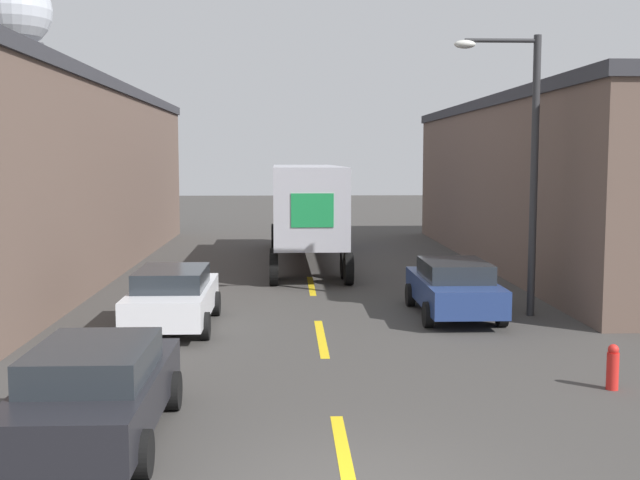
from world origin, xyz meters
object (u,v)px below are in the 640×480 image
water_tower (14,13)px  fire_hydrant (613,367)px  semi_truck (305,204)px  parked_car_right_mid (454,287)px  parked_car_left_far (173,296)px  street_lamp (524,154)px  parked_car_left_near (96,390)px

water_tower → fire_hydrant: bearing=-62.3°
semi_truck → parked_car_right_mid: semi_truck is taller
parked_car_right_mid → water_tower: bearing=119.7°
parked_car_left_far → fire_hydrant: parked_car_left_far is taller
street_lamp → fire_hydrant: size_ratio=8.76×
parked_car_right_mid → fire_hydrant: bearing=-77.8°
semi_truck → fire_hydrant: size_ratio=16.15×
semi_truck → water_tower: bearing=122.0°
parked_car_left_near → water_tower: water_tower is taller
parked_car_right_mid → water_tower: 55.60m
parked_car_left_near → water_tower: 60.84m
semi_truck → street_lamp: bearing=-64.4°
semi_truck → fire_hydrant: semi_truck is taller
street_lamp → fire_hydrant: (-0.33, -6.89, -3.88)m
parked_car_left_near → street_lamp: street_lamp is taller
semi_truck → parked_car_left_far: (-3.57, -12.30, -1.57)m
parked_car_right_mid → fire_hydrant: (1.49, -6.90, -0.37)m
semi_truck → parked_car_right_mid: (3.71, -11.16, -1.57)m
parked_car_right_mid → parked_car_left_far: 7.37m
parked_car_left_near → parked_car_left_far: size_ratio=1.00×
street_lamp → parked_car_left_near: bearing=-134.6°
semi_truck → parked_car_left_near: bearing=-100.7°
street_lamp → semi_truck: bearing=116.3°
parked_car_left_far → fire_hydrant: size_ratio=5.52×
street_lamp → fire_hydrant: street_lamp is taller
semi_truck → street_lamp: size_ratio=1.84×
parked_car_right_mid → parked_car_left_far: size_ratio=1.00×
semi_truck → water_tower: (-22.78, 35.34, 13.52)m
parked_car_left_near → water_tower: (-19.22, 55.72, 15.09)m
fire_hydrant → parked_car_right_mid: bearing=102.2°
parked_car_left_far → water_tower: size_ratio=0.24×
parked_car_left_far → water_tower: (-19.22, 47.64, 15.09)m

